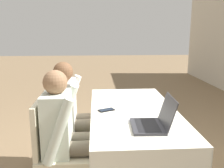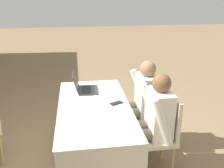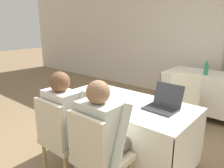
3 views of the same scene
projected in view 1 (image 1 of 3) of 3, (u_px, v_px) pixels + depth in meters
name	position (u px, v px, depth m)	size (l,w,h in m)	color
conference_table_near	(133.00, 127.00, 2.41)	(1.63, 0.80, 0.75)	silver
laptop	(153.00, 122.00, 1.93)	(0.34, 0.32, 0.25)	#333338
cell_phone	(106.00, 110.00, 2.34)	(0.13, 0.17, 0.01)	black
paper_beside_laptop	(145.00, 97.00, 2.78)	(0.30, 0.35, 0.00)	white
paper_centre_table	(116.00, 120.00, 2.09)	(0.31, 0.36, 0.00)	white
chair_near_left	(63.00, 125.00, 2.63)	(0.44, 0.44, 0.92)	tan
chair_near_right	(55.00, 147.00, 2.14)	(0.44, 0.44, 0.92)	tan
person_checkered_shirt	(72.00, 110.00, 2.60)	(0.50, 0.52, 1.18)	#665B4C
person_white_shirt	(67.00, 129.00, 2.11)	(0.50, 0.52, 1.18)	#665B4C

